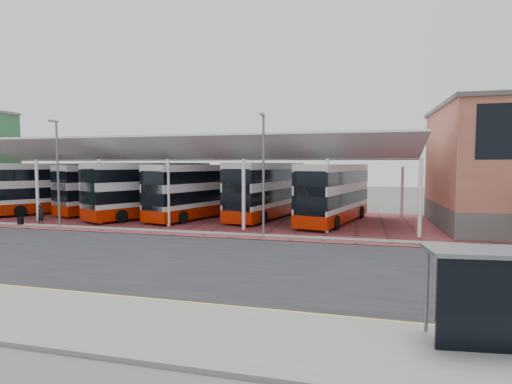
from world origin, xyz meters
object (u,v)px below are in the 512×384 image
pedestrian (41,215)px  bus_shelter (503,288)px  bus_1 (114,189)px  bus_4 (268,190)px  bus_2 (151,190)px  bus_5 (335,194)px  bus_3 (199,191)px  bus_0 (58,188)px

pedestrian → bus_shelter: size_ratio=0.50×
pedestrian → bus_shelter: (27.57, -14.69, 0.82)m
bus_1 → pedestrian: bus_1 is taller
bus_1 → bus_shelter: size_ratio=3.56×
bus_4 → bus_2: bearing=-156.7°
bus_5 → bus_shelter: (5.43, -21.98, -0.73)m
bus_3 → bus_shelter: bus_3 is taller
bus_0 → bus_4: bus_4 is taller
pedestrian → bus_0: bearing=35.7°
bus_4 → bus_shelter: bus_4 is taller
bus_2 → bus_3: (4.38, 0.70, -0.09)m
bus_shelter → pedestrian: bearing=145.6°
bus_0 → bus_3: bearing=31.2°
bus_3 → bus_5: (11.85, 0.04, 0.02)m
bus_1 → pedestrian: (-0.54, -8.89, -1.51)m
bus_2 → bus_shelter: 30.35m
bus_1 → pedestrian: size_ratio=7.16×
bus_4 → bus_0: bearing=-165.0°
bus_4 → pedestrian: bearing=-140.2°
bus_3 → pedestrian: size_ratio=7.27×
bus_0 → bus_2: bus_2 is taller
bus_2 → bus_shelter: bearing=-17.9°
bus_1 → pedestrian: 9.03m
bus_2 → bus_3: bearing=35.7°
bus_3 → bus_4: (5.93, 1.42, 0.09)m
bus_3 → bus_5: bus_5 is taller
bus_2 → bus_0: bearing=-158.3°
bus_0 → pedestrian: (4.71, -7.45, -1.60)m
bus_5 → pedestrian: (-22.14, -7.29, -1.56)m
pedestrian → bus_4: bearing=-58.5°
bus_5 → bus_shelter: bus_5 is taller
bus_2 → bus_5: bearing=29.1°
bus_4 → pedestrian: 18.46m
bus_0 → bus_1: (5.25, 1.43, -0.09)m
bus_0 → bus_4: 20.96m
bus_5 → bus_shelter: 22.66m
bus_3 → bus_4: size_ratio=0.96×
bus_0 → bus_4: bearing=35.3°
bus_2 → bus_1: bearing=-177.0°
bus_5 → bus_0: bearing=-166.0°
bus_1 → bus_4: (15.67, -0.21, 0.12)m
bus_4 → pedestrian: bus_4 is taller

